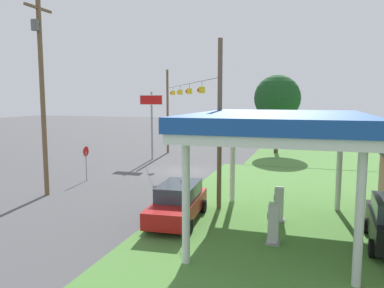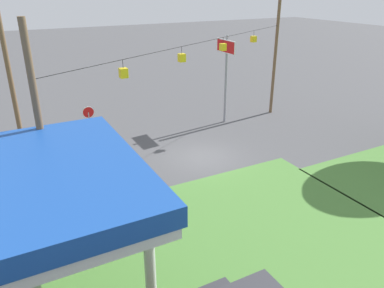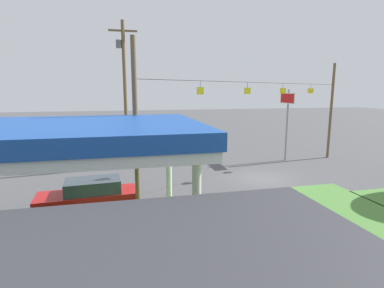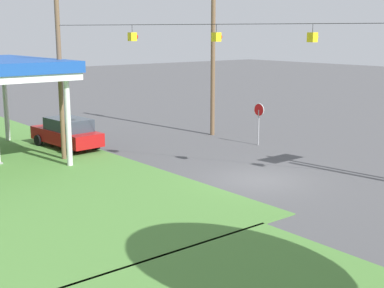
{
  "view_description": "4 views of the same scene",
  "coord_description": "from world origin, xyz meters",
  "views": [
    {
      "loc": [
        28.02,
        9.38,
        5.8
      ],
      "look_at": [
        5.84,
        2.44,
        2.97
      ],
      "focal_mm": 35.0,
      "sensor_mm": 36.0,
      "label": 1
    },
    {
      "loc": [
        10.27,
        17.92,
        9.69
      ],
      "look_at": [
        2.53,
        3.36,
        2.66
      ],
      "focal_mm": 35.0,
      "sensor_mm": 36.0,
      "label": 2
    },
    {
      "loc": [
        9.88,
        19.4,
        6.33
      ],
      "look_at": [
        5.59,
        1.17,
        2.99
      ],
      "focal_mm": 28.0,
      "sensor_mm": 36.0,
      "label": 3
    },
    {
      "loc": [
        -16.08,
        17.06,
        6.5
      ],
      "look_at": [
        2.35,
        1.98,
        1.54
      ],
      "focal_mm": 50.0,
      "sensor_mm": 36.0,
      "label": 4
    }
  ],
  "objects": [
    {
      "name": "fuel_pump_near",
      "position": [
        10.49,
        8.18,
        0.79
      ],
      "size": [
        0.71,
        0.56,
        1.66
      ],
      "color": "gray",
      "rests_on": "ground"
    },
    {
      "name": "ground_plane",
      "position": [
        0.0,
        0.0,
        0.0
      ],
      "size": [
        160.0,
        160.0,
        0.0
      ],
      "primitive_type": "plane",
      "color": "#4C4C4F"
    },
    {
      "name": "stop_sign_roadside",
      "position": [
        5.38,
        -5.55,
        1.81
      ],
      "size": [
        0.8,
        0.08,
        2.5
      ],
      "rotation": [
        0.0,
        0.0,
        3.14
      ],
      "color": "#99999E",
      "rests_on": "ground"
    },
    {
      "name": "signal_span_gantry",
      "position": [
        0.0,
        -0.01,
        4.81
      ],
      "size": [
        18.74,
        10.24,
        8.82
      ],
      "color": "brown",
      "rests_on": "ground"
    },
    {
      "name": "utility_pole_main",
      "position": [
        9.57,
        -5.61,
        6.51
      ],
      "size": [
        2.2,
        0.44,
        11.73
      ],
      "color": "brown",
      "rests_on": "ground"
    },
    {
      "name": "stop_sign_overhead",
      "position": [
        -4.6,
        -4.83,
        4.57
      ],
      "size": [
        0.22,
        2.33,
        6.44
      ],
      "color": "gray",
      "rests_on": "ground"
    },
    {
      "name": "car_at_pumps_front",
      "position": [
        11.7,
        3.58,
        0.91
      ],
      "size": [
        5.17,
        2.39,
        1.77
      ],
      "rotation": [
        0.0,
        0.0,
        0.08
      ],
      "color": "#AD1414",
      "rests_on": "ground"
    },
    {
      "name": "gas_station_canopy",
      "position": [
        11.89,
        8.18,
        4.69
      ],
      "size": [
        9.69,
        6.94,
        5.19
      ],
      "color": "silver",
      "rests_on": "ground"
    },
    {
      "name": "fuel_pump_far",
      "position": [
        13.3,
        8.18,
        0.79
      ],
      "size": [
        0.71,
        0.56,
        1.66
      ],
      "color": "gray",
      "rests_on": "ground"
    }
  ]
}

